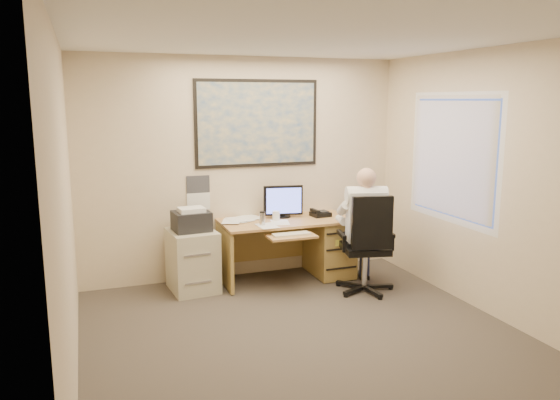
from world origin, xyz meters
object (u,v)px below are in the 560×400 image
object	(u,v)px
desk	(311,241)
filing_cabinet	(192,255)
office_chair	(368,264)
person	(364,230)

from	to	relation	value
desk	filing_cabinet	world-z (taller)	desk
filing_cabinet	office_chair	xyz separation A→B (m)	(1.87, -0.76, -0.08)
office_chair	person	bearing A→B (deg)	111.57
office_chair	person	world-z (taller)	person
office_chair	desk	bearing A→B (deg)	129.34
person	desk	bearing A→B (deg)	132.69
desk	office_chair	distance (m)	0.87
office_chair	person	xyz separation A→B (m)	(-0.01, 0.08, 0.38)
desk	office_chair	bearing A→B (deg)	-63.76
office_chair	filing_cabinet	bearing A→B (deg)	171.05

